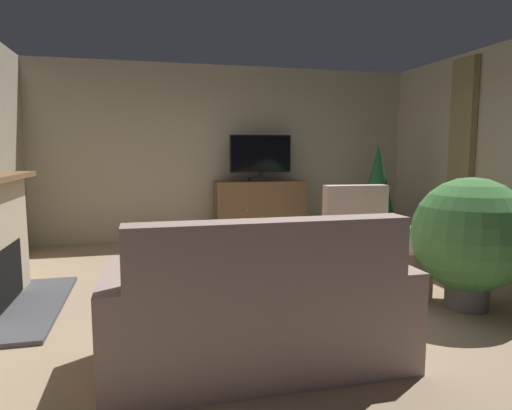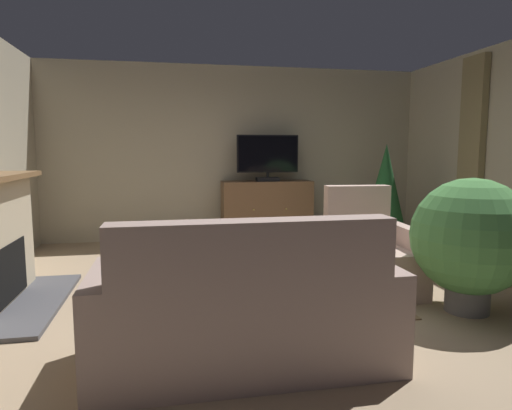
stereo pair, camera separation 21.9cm
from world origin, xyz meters
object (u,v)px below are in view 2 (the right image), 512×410
tv_remote (230,255)px  potted_plant_small_fern_corner (385,190)px  television (268,157)px  armchair_in_far_corner (366,258)px  sofa_floral (247,317)px  cat (144,278)px  tv_cabinet (267,212)px  potted_plant_tall_palm_by_window (362,239)px  coffee_table (234,260)px  potted_plant_on_hearth_side (471,238)px

tv_remote → potted_plant_small_fern_corner: (2.65, 2.22, 0.36)m
television → potted_plant_small_fern_corner: 1.87m
television → armchair_in_far_corner: 2.93m
sofa_floral → cat: 2.13m
tv_cabinet → sofa_floral: 4.31m
sofa_floral → potted_plant_tall_palm_by_window: bearing=53.6°
tv_cabinet → potted_plant_small_fern_corner: bearing=-25.4°
coffee_table → potted_plant_on_hearth_side: size_ratio=0.72×
potted_plant_tall_palm_by_window → sofa_floral: bearing=-126.4°
tv_cabinet → cat: tv_cabinet is taller
television → sofa_floral: 4.37m
potted_plant_on_hearth_side → tv_remote: bearing=165.2°
cat → potted_plant_on_hearth_side: bearing=-25.1°
tv_cabinet → potted_plant_on_hearth_side: (1.05, -3.54, 0.21)m
tv_cabinet → cat: 2.88m
tv_cabinet → potted_plant_on_hearth_side: size_ratio=1.20×
potted_plant_tall_palm_by_window → coffee_table: bearing=-141.7°
potted_plant_tall_palm_by_window → cat: size_ratio=1.69×
potted_plant_on_hearth_side → cat: (-2.87, 1.34, -0.58)m
coffee_table → cat: size_ratio=1.40×
potted_plant_small_fern_corner → tv_cabinet: bearing=154.6°
television → potted_plant_small_fern_corner: bearing=-23.9°
tv_cabinet → cat: (-1.82, -2.20, -0.37)m
potted_plant_on_hearth_side → cat: size_ratio=1.94×
cat → potted_plant_small_fern_corner: bearing=22.3°
coffee_table → cat: bearing=141.9°
television → potted_plant_small_fern_corner: size_ratio=0.64×
tv_cabinet → television: size_ratio=1.47×
tv_cabinet → potted_plant_tall_palm_by_window: (1.07, -1.28, -0.24)m
sofa_floral → tv_remote: bearing=87.3°
armchair_in_far_corner → potted_plant_tall_palm_by_window: bearing=66.6°
tv_remote → potted_plant_tall_palm_by_window: potted_plant_tall_palm_by_window is taller
tv_remote → sofa_floral: 1.18m
potted_plant_small_fern_corner → cat: size_ratio=2.48×
armchair_in_far_corner → television: bearing=98.9°
coffee_table → tv_remote: tv_remote is taller
potted_plant_small_fern_corner → cat: (-3.47, -1.42, -0.75)m
tv_remote → sofa_floral: (-0.05, -1.17, -0.14)m
potted_plant_small_fern_corner → cat: 3.82m
tv_remote → cat: 1.21m
television → potted_plant_tall_palm_by_window: bearing=-49.1°
tv_cabinet → sofa_floral: sofa_floral is taller
tv_cabinet → tv_remote: (-1.01, -3.00, 0.03)m
potted_plant_on_hearth_side → cat: 3.22m
tv_remote → armchair_in_far_corner: (1.43, 0.23, -0.14)m
armchair_in_far_corner → potted_plant_tall_palm_by_window: (0.64, 1.49, -0.12)m
sofa_floral → armchair_in_far_corner: (1.49, 1.40, -0.01)m
television → potted_plant_on_hearth_side: (1.05, -3.49, -0.67)m
television → cat: (-1.82, -2.15, -1.25)m
television → potted_plant_tall_palm_by_window: 1.98m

